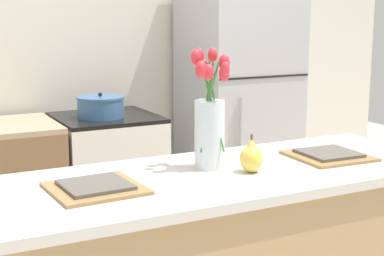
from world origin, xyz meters
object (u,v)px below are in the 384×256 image
object	(u,v)px
stove_range	(108,187)
plate_setting_left	(95,187)
flower_vase	(209,121)
refrigerator	(238,104)
pear_figurine	(251,157)
cooking_pot	(101,107)
plate_setting_right	(329,155)

from	to	relation	value
stove_range	plate_setting_left	distance (m)	1.78
flower_vase	plate_setting_left	world-z (taller)	flower_vase
refrigerator	pear_figurine	world-z (taller)	refrigerator
stove_range	pear_figurine	distance (m)	1.74
stove_range	flower_vase	xyz separation A→B (m)	(-0.12, -1.53, 0.68)
flower_vase	cooking_pot	size ratio (longest dim) A/B	1.56
stove_range	plate_setting_left	bearing A→B (deg)	-110.13
refrigerator	pear_figurine	distance (m)	1.91
refrigerator	cooking_pot	xyz separation A→B (m)	(-1.00, -0.05, 0.06)
cooking_pot	plate_setting_left	bearing A→B (deg)	-109.14
stove_range	plate_setting_left	size ratio (longest dim) A/B	3.00
stove_range	plate_setting_right	size ratio (longest dim) A/B	3.00
flower_vase	pear_figurine	world-z (taller)	flower_vase
refrigerator	cooking_pot	world-z (taller)	refrigerator
refrigerator	cooking_pot	bearing A→B (deg)	-177.30
stove_range	pear_figurine	bearing A→B (deg)	-90.42
refrigerator	plate_setting_left	distance (m)	2.22
refrigerator	flower_vase	distance (m)	1.88
plate_setting_right	stove_range	bearing A→B (deg)	103.60
refrigerator	stove_range	bearing A→B (deg)	-179.96
pear_figurine	plate_setting_left	distance (m)	0.58
refrigerator	plate_setting_right	xyz separation A→B (m)	(-0.56, -1.61, 0.05)
flower_vase	plate_setting_right	xyz separation A→B (m)	(0.51, -0.08, -0.17)
stove_range	plate_setting_right	xyz separation A→B (m)	(0.39, -1.60, 0.51)
plate_setting_right	flower_vase	bearing A→B (deg)	171.30
flower_vase	pear_figurine	xyz separation A→B (m)	(0.11, -0.12, -0.12)
refrigerator	plate_setting_left	xyz separation A→B (m)	(-1.54, -1.61, 0.05)
refrigerator	flower_vase	size ratio (longest dim) A/B	4.09
plate_setting_right	cooking_pot	xyz separation A→B (m)	(-0.44, 1.56, 0.01)
pear_figurine	cooking_pot	size ratio (longest dim) A/B	0.49
stove_range	plate_setting_left	world-z (taller)	plate_setting_left
plate_setting_left	plate_setting_right	bearing A→B (deg)	0.00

